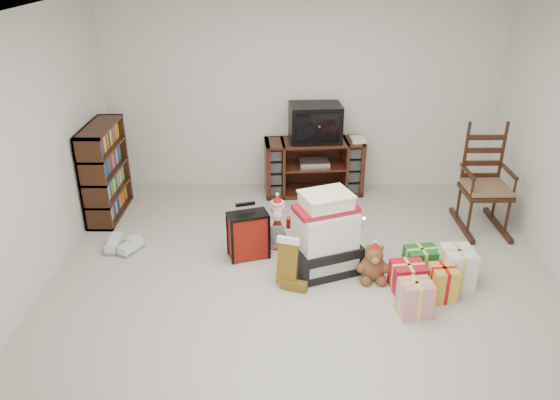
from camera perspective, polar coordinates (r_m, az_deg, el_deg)
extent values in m
cube|color=#B6B2A7|center=(5.28, 2.58, -9.41)|extent=(5.00, 5.00, 0.01)
cube|color=white|center=(4.36, 3.25, 18.69)|extent=(5.00, 5.00, 0.01)
cube|color=silver|center=(7.06, 2.23, 10.98)|extent=(5.00, 0.01, 2.50)
cube|color=silver|center=(2.55, 4.72, -18.43)|extent=(5.00, 0.01, 2.50)
cube|color=silver|center=(5.22, -25.76, 3.13)|extent=(0.01, 5.00, 2.50)
cube|color=#401A12|center=(7.10, 3.54, 3.46)|extent=(1.29, 0.57, 0.72)
cube|color=#B2B2B4|center=(7.05, 3.56, 3.89)|extent=(0.40, 0.30, 0.07)
cube|color=#32170D|center=(6.75, -17.80, 2.89)|extent=(0.31, 0.92, 1.12)
cube|color=#32170D|center=(6.57, 20.67, 0.81)|extent=(0.51, 0.50, 0.05)
cube|color=brown|center=(6.55, 20.75, 1.27)|extent=(0.47, 0.46, 0.06)
cube|color=#32170D|center=(6.61, 20.63, 4.87)|extent=(0.43, 0.07, 0.77)
cube|color=#32170D|center=(6.75, 20.12, -2.47)|extent=(0.52, 0.84, 0.06)
cube|color=black|center=(5.51, 4.61, -5.94)|extent=(0.79, 0.69, 0.30)
cube|color=white|center=(5.35, 4.73, -2.92)|extent=(0.67, 0.60, 0.36)
cube|color=#A81323|center=(5.25, 4.81, -0.92)|extent=(0.67, 0.52, 0.05)
cube|color=#F5EEC8|center=(5.21, 4.85, -0.08)|extent=(0.54, 0.49, 0.12)
cube|color=maroon|center=(5.66, -3.34, -3.73)|extent=(0.43, 0.32, 0.51)
cube|color=black|center=(5.59, -3.36, -0.38)|extent=(0.20, 0.09, 0.03)
ellipsoid|color=brown|center=(5.44, 9.67, -6.99)|extent=(0.26, 0.22, 0.27)
sphere|color=brown|center=(5.32, 9.84, -5.71)|extent=(0.17, 0.17, 0.17)
cone|color=#A31811|center=(5.77, 6.99, -3.88)|extent=(0.29, 0.29, 0.41)
sphere|color=#D1B392|center=(5.65, 7.13, -1.61)|extent=(0.14, 0.14, 0.14)
cone|color=#A31811|center=(5.60, 7.19, -0.63)|extent=(0.12, 0.12, 0.10)
cylinder|color=silver|center=(5.58, 8.73, -2.51)|extent=(0.02, 0.02, 0.12)
cone|color=#A31811|center=(5.83, -0.27, -3.23)|extent=(0.30, 0.30, 0.42)
sphere|color=#D1B392|center=(5.71, -0.27, -0.90)|extent=(0.14, 0.14, 0.14)
cone|color=#A31811|center=(5.66, -0.28, 0.11)|extent=(0.13, 0.13, 0.11)
cylinder|color=silver|center=(5.62, 1.27, -1.82)|extent=(0.02, 0.02, 0.13)
cube|color=silver|center=(6.13, -16.99, -4.63)|extent=(0.15, 0.31, 0.11)
cube|color=silver|center=(6.07, -15.26, -4.68)|extent=(0.26, 0.32, 0.11)
cube|color=#A81323|center=(5.37, 13.07, -7.59)|extent=(0.29, 0.29, 0.29)
cube|color=#1C7027|center=(5.65, 14.74, -6.01)|extent=(0.29, 0.29, 0.29)
cube|color=gold|center=(5.30, 16.37, -8.48)|extent=(0.29, 0.29, 0.29)
cube|color=silver|center=(5.04, 13.30, -9.99)|extent=(0.29, 0.29, 0.29)
cube|color=white|center=(5.54, 18.03, -7.13)|extent=(0.29, 0.29, 0.29)
cube|color=black|center=(6.92, 3.70, 8.08)|extent=(0.68, 0.51, 0.47)
cube|color=black|center=(6.70, 3.79, 7.49)|extent=(0.54, 0.07, 0.37)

